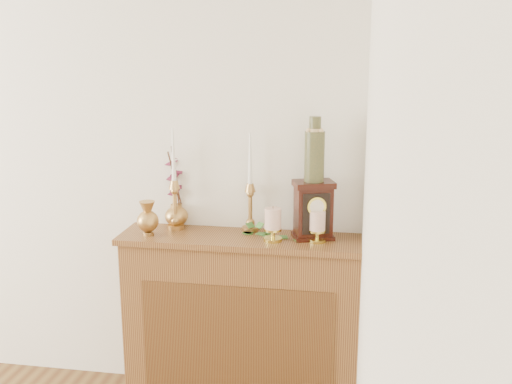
% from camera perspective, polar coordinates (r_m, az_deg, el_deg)
% --- Properties ---
extents(console_shelf, '(1.24, 0.34, 0.93)m').
position_cam_1_polar(console_shelf, '(3.20, -1.36, -12.67)').
color(console_shelf, brown).
rests_on(console_shelf, ground).
extents(candlestick_left, '(0.09, 0.09, 0.53)m').
position_cam_1_polar(candlestick_left, '(3.12, -7.75, -0.44)').
color(candlestick_left, tan).
rests_on(candlestick_left, console_shelf).
extents(candlestick_center, '(0.09, 0.09, 0.51)m').
position_cam_1_polar(candlestick_center, '(3.07, -0.55, -0.71)').
color(candlestick_center, tan).
rests_on(candlestick_center, console_shelf).
extents(bud_vase, '(0.11, 0.11, 0.18)m').
position_cam_1_polar(bud_vase, '(3.06, -10.28, -2.52)').
color(bud_vase, tan).
rests_on(bud_vase, console_shelf).
extents(ginger_jar, '(0.18, 0.20, 0.45)m').
position_cam_1_polar(ginger_jar, '(3.19, -7.66, 0.41)').
color(ginger_jar, tan).
rests_on(ginger_jar, console_shelf).
extents(pillar_candle_left, '(0.09, 0.09, 0.18)m').
position_cam_1_polar(pillar_candle_left, '(2.92, 1.62, -2.96)').
color(pillar_candle_left, gold).
rests_on(pillar_candle_left, console_shelf).
extents(pillar_candle_right, '(0.09, 0.09, 0.17)m').
position_cam_1_polar(pillar_candle_right, '(2.93, 5.86, -3.11)').
color(pillar_candle_right, gold).
rests_on(pillar_candle_right, console_shelf).
extents(ivy_garland, '(0.41, 0.19, 0.08)m').
position_cam_1_polar(ivy_garland, '(3.01, 1.85, -4.03)').
color(ivy_garland, '#39702B').
rests_on(ivy_garland, console_shelf).
extents(mantel_clock, '(0.23, 0.19, 0.29)m').
position_cam_1_polar(mantel_clock, '(2.96, 5.48, -1.77)').
color(mantel_clock, '#34120A').
rests_on(mantel_clock, console_shelf).
extents(ceramic_vase, '(0.10, 0.10, 0.32)m').
position_cam_1_polar(ceramic_vase, '(2.90, 5.59, 3.76)').
color(ceramic_vase, black).
rests_on(ceramic_vase, mantel_clock).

